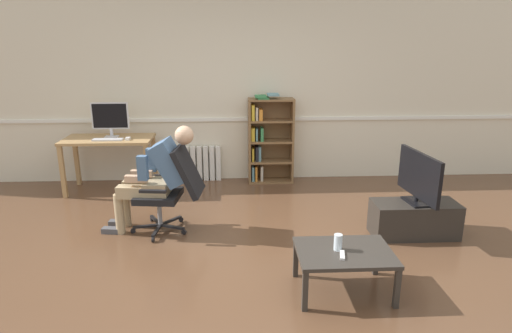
{
  "coord_description": "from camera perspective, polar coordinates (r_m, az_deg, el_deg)",
  "views": [
    {
      "loc": [
        -0.1,
        -3.8,
        2.08
      ],
      "look_at": [
        0.15,
        0.85,
        0.7
      ],
      "focal_mm": 30.6,
      "sensor_mm": 36.0,
      "label": 1
    }
  ],
  "objects": [
    {
      "name": "ground_plane",
      "position": [
        4.33,
        -1.42,
        -12.18
      ],
      "size": [
        18.0,
        18.0,
        0.0
      ],
      "primitive_type": "plane",
      "color": "brown"
    },
    {
      "name": "back_wall",
      "position": [
        6.49,
        -2.19,
        10.0
      ],
      "size": [
        12.0,
        0.13,
        2.7
      ],
      "color": "beige",
      "rests_on": "ground_plane"
    },
    {
      "name": "computer_desk",
      "position": [
        6.36,
        -18.69,
        2.56
      ],
      "size": [
        1.2,
        0.63,
        0.76
      ],
      "color": "tan",
      "rests_on": "ground_plane"
    },
    {
      "name": "imac_monitor",
      "position": [
        6.35,
        -18.53,
        6.13
      ],
      "size": [
        0.5,
        0.14,
        0.48
      ],
      "color": "silver",
      "rests_on": "computer_desk"
    },
    {
      "name": "keyboard",
      "position": [
        6.19,
        -18.81,
        3.35
      ],
      "size": [
        0.39,
        0.12,
        0.02
      ],
      "primitive_type": "cube",
      "color": "silver",
      "rests_on": "computer_desk"
    },
    {
      "name": "computer_mouse",
      "position": [
        6.14,
        -16.4,
        3.52
      ],
      "size": [
        0.06,
        0.1,
        0.03
      ],
      "primitive_type": "cube",
      "color": "white",
      "rests_on": "computer_desk"
    },
    {
      "name": "bookshelf",
      "position": [
        6.43,
        1.5,
        3.51
      ],
      "size": [
        0.66,
        0.29,
        1.32
      ],
      "color": "brown",
      "rests_on": "ground_plane"
    },
    {
      "name": "radiator",
      "position": [
        6.62,
        -8.18,
        0.39
      ],
      "size": [
        0.82,
        0.08,
        0.52
      ],
      "color": "white",
      "rests_on": "ground_plane"
    },
    {
      "name": "office_chair",
      "position": [
        4.84,
        -10.94,
        -2.58
      ],
      "size": [
        0.83,
        0.62,
        0.97
      ],
      "rotation": [
        0.0,
        0.0,
        -1.68
      ],
      "color": "black",
      "rests_on": "ground_plane"
    },
    {
      "name": "person_seated",
      "position": [
        4.85,
        -12.97,
        -1.16
      ],
      "size": [
        1.06,
        0.42,
        1.2
      ],
      "rotation": [
        0.0,
        0.0,
        -1.68
      ],
      "color": "tan",
      "rests_on": "ground_plane"
    },
    {
      "name": "tv_stand",
      "position": [
        5.06,
        19.97,
        -6.47
      ],
      "size": [
        0.91,
        0.39,
        0.38
      ],
      "color": "#2D2823",
      "rests_on": "ground_plane"
    },
    {
      "name": "tv_screen",
      "position": [
        4.9,
        20.53,
        -1.3
      ],
      "size": [
        0.23,
        0.8,
        0.55
      ],
      "rotation": [
        0.0,
        0.0,
        1.68
      ],
      "color": "black",
      "rests_on": "tv_stand"
    },
    {
      "name": "coffee_table",
      "position": [
        3.78,
        11.47,
        -11.34
      ],
      "size": [
        0.79,
        0.58,
        0.38
      ],
      "color": "#332D28",
      "rests_on": "ground_plane"
    },
    {
      "name": "drinking_glass",
      "position": [
        3.73,
        10.67,
        -9.71
      ],
      "size": [
        0.07,
        0.07,
        0.14
      ],
      "primitive_type": "cylinder",
      "color": "silver",
      "rests_on": "coffee_table"
    },
    {
      "name": "spare_remote",
      "position": [
        3.67,
        11.21,
        -11.28
      ],
      "size": [
        0.07,
        0.15,
        0.02
      ],
      "primitive_type": "cube",
      "rotation": [
        0.0,
        0.0,
        6.07
      ],
      "color": "white",
      "rests_on": "coffee_table"
    }
  ]
}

